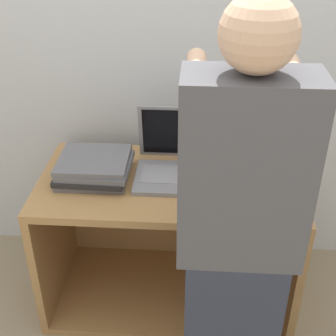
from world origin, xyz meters
name	(u,v)px	position (x,y,z in m)	size (l,w,h in m)	color
wall_back	(175,45)	(0.00, 0.74, 1.20)	(8.00, 0.05, 2.40)	silver
cart	(170,231)	(0.00, 0.39, 0.35)	(1.19, 0.63, 0.71)	#A87A47
laptop_open	(170,162)	(0.00, 0.37, 0.77)	(0.31, 0.34, 0.30)	gray
laptop_stack_left	(94,168)	(-0.34, 0.32, 0.76)	(0.33, 0.30, 0.10)	slate
laptop_stack_right	(246,171)	(0.34, 0.32, 0.77)	(0.34, 0.30, 0.12)	#B7B7BC
person	(237,244)	(0.27, -0.24, 0.82)	(0.40, 0.53, 1.63)	#2D3342
inventory_tag	(249,166)	(0.34, 0.25, 0.83)	(0.06, 0.02, 0.01)	red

